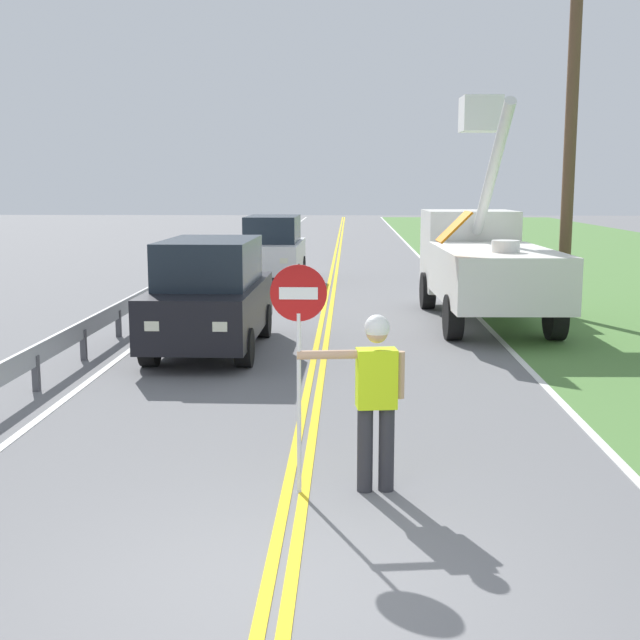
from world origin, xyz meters
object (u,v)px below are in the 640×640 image
oncoming_suv_second (273,248)px  utility_pole_near (571,128)px  flagger_worker (375,391)px  stop_sign_paddle (299,327)px  oncoming_suv_nearest (211,295)px  utility_bucket_truck (482,259)px

oncoming_suv_second → utility_pole_near: bearing=-43.9°
flagger_worker → stop_sign_paddle: size_ratio=0.78×
stop_sign_paddle → utility_pole_near: (5.58, 11.74, 2.67)m
stop_sign_paddle → oncoming_suv_nearest: 7.64m
utility_bucket_truck → oncoming_suv_nearest: size_ratio=1.48×
oncoming_suv_nearest → utility_bucket_truck: bearing=34.3°
stop_sign_paddle → flagger_worker: bearing=6.7°
oncoming_suv_second → flagger_worker: bearing=-81.7°
utility_bucket_truck → oncoming_suv_second: bearing=125.2°
utility_bucket_truck → stop_sign_paddle: bearing=-107.7°
stop_sign_paddle → utility_bucket_truck: utility_bucket_truck is taller
utility_bucket_truck → oncoming_suv_second: 9.63m
flagger_worker → oncoming_suv_nearest: bearing=111.6°
stop_sign_paddle → oncoming_suv_nearest: (-2.10, 7.32, -0.65)m
flagger_worker → utility_pole_near: bearing=67.5°
utility_bucket_truck → utility_pole_near: size_ratio=0.82×
oncoming_suv_nearest → oncoming_suv_second: size_ratio=1.00×
flagger_worker → utility_bucket_truck: 11.44m
stop_sign_paddle → oncoming_suv_second: 19.15m
stop_sign_paddle → utility_bucket_truck: bearing=72.3°
oncoming_suv_nearest → oncoming_suv_second: 11.72m
utility_bucket_truck → flagger_worker: bearing=-104.2°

